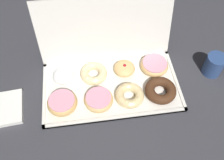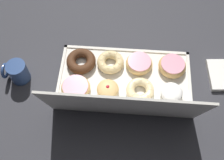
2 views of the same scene
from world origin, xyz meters
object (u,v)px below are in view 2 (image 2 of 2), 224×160
(donut_box, at_px, (125,79))
(powdered_filled_donut_4, at_px, (172,92))
(cruller_donut_2, at_px, (110,62))
(jelly_filled_donut_6, at_px, (108,89))
(coffee_mug, at_px, (17,72))
(pink_frosted_donut_0, at_px, (172,66))
(chocolate_cake_ring_donut_3, at_px, (81,61))
(pink_frosted_donut_1, at_px, (139,63))
(pink_frosted_donut_7, at_px, (76,88))
(cruller_donut_5, at_px, (140,90))

(donut_box, height_order, powdered_filled_donut_4, powdered_filled_donut_4)
(cruller_donut_2, distance_m, powdered_filled_donut_4, 0.28)
(cruller_donut_2, height_order, jelly_filled_donut_6, jelly_filled_donut_6)
(powdered_filled_donut_4, height_order, coffee_mug, coffee_mug)
(pink_frosted_donut_0, distance_m, chocolate_cake_ring_donut_3, 0.37)
(coffee_mug, bearing_deg, pink_frosted_donut_1, -169.77)
(pink_frosted_donut_0, bearing_deg, pink_frosted_donut_1, -1.76)
(cruller_donut_2, relative_size, coffee_mug, 1.15)
(pink_frosted_donut_7, height_order, coffee_mug, coffee_mug)
(cruller_donut_5, height_order, pink_frosted_donut_7, same)
(powdered_filled_donut_4, height_order, jelly_filled_donut_6, jelly_filled_donut_6)
(jelly_filled_donut_6, height_order, coffee_mug, coffee_mug)
(chocolate_cake_ring_donut_3, height_order, cruller_donut_5, chocolate_cake_ring_donut_3)
(pink_frosted_donut_0, relative_size, cruller_donut_2, 1.02)
(donut_box, distance_m, cruller_donut_5, 0.09)
(pink_frosted_donut_0, height_order, coffee_mug, coffee_mug)
(pink_frosted_donut_0, xyz_separation_m, pink_frosted_donut_7, (0.38, 0.13, -0.00))
(pink_frosted_donut_1, bearing_deg, pink_frosted_donut_0, 178.24)
(cruller_donut_2, xyz_separation_m, jelly_filled_donut_6, (0.00, 0.13, 0.00))
(pink_frosted_donut_1, xyz_separation_m, coffee_mug, (0.48, 0.09, 0.02))
(pink_frosted_donut_1, bearing_deg, donut_box, 48.56)
(powdered_filled_donut_4, xyz_separation_m, coffee_mug, (0.61, -0.04, 0.02))
(donut_box, height_order, cruller_donut_2, cruller_donut_2)
(chocolate_cake_ring_donut_3, height_order, jelly_filled_donut_6, jelly_filled_donut_6)
(pink_frosted_donut_1, xyz_separation_m, pink_frosted_donut_7, (0.25, 0.13, -0.00))
(cruller_donut_5, bearing_deg, pink_frosted_donut_1, -86.80)
(jelly_filled_donut_6, bearing_deg, pink_frosted_donut_7, 0.95)
(coffee_mug, bearing_deg, cruller_donut_5, 175.66)
(powdered_filled_donut_4, bearing_deg, pink_frosted_donut_1, -44.82)
(pink_frosted_donut_7, bearing_deg, chocolate_cake_ring_donut_3, -92.56)
(pink_frosted_donut_0, relative_size, jelly_filled_donut_6, 1.32)
(cruller_donut_2, xyz_separation_m, chocolate_cake_ring_donut_3, (0.12, 0.00, 0.00))
(pink_frosted_donut_1, xyz_separation_m, powdered_filled_donut_4, (-0.13, 0.13, 0.00))
(cruller_donut_5, bearing_deg, donut_box, -43.72)
(pink_frosted_donut_1, relative_size, jelly_filled_donut_6, 1.28)
(pink_frosted_donut_1, distance_m, cruller_donut_2, 0.12)
(donut_box, bearing_deg, pink_frosted_donut_0, -162.67)
(pink_frosted_donut_1, bearing_deg, pink_frosted_donut_7, 28.22)
(coffee_mug, bearing_deg, cruller_donut_2, -166.94)
(pink_frosted_donut_1, height_order, coffee_mug, coffee_mug)
(jelly_filled_donut_6, relative_size, coffee_mug, 0.89)
(jelly_filled_donut_6, bearing_deg, cruller_donut_5, -177.58)
(jelly_filled_donut_6, distance_m, coffee_mug, 0.37)
(powdered_filled_donut_4, distance_m, pink_frosted_donut_7, 0.37)
(cruller_donut_5, height_order, coffee_mug, coffee_mug)
(cruller_donut_2, distance_m, coffee_mug, 0.37)
(jelly_filled_donut_6, distance_m, pink_frosted_donut_7, 0.13)
(coffee_mug, bearing_deg, jelly_filled_donut_6, 173.33)
(pink_frosted_donut_0, height_order, pink_frosted_donut_7, pink_frosted_donut_0)
(pink_frosted_donut_1, distance_m, coffee_mug, 0.49)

